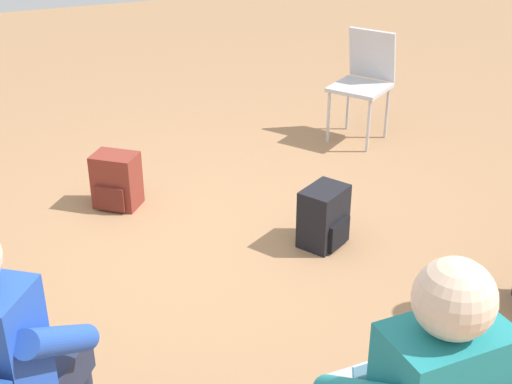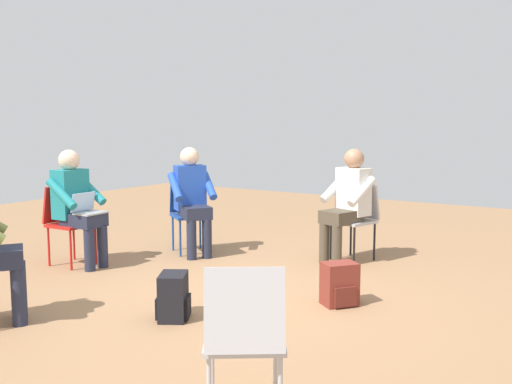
{
  "view_description": "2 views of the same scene",
  "coord_description": "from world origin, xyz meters",
  "px_view_note": "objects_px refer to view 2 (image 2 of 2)",
  "views": [
    {
      "loc": [
        -3.33,
        1.13,
        2.19
      ],
      "look_at": [
        -0.35,
        -0.06,
        0.57
      ],
      "focal_mm": 50.0,
      "sensor_mm": 36.0,
      "label": 1
    },
    {
      "loc": [
        2.8,
        -3.84,
        1.51
      ],
      "look_at": [
        0.09,
        0.31,
        0.92
      ],
      "focal_mm": 40.0,
      "sensor_mm": 36.0,
      "label": 2
    }
  ],
  "objects_px": {
    "chair_northwest": "(189,210)",
    "person_in_blue": "(192,195)",
    "chair_north": "(357,215)",
    "chair_southeast": "(244,333)",
    "chair_west": "(67,219)",
    "backpack_near_laptop_user": "(339,286)",
    "backpack_by_empty_chair": "(173,299)",
    "person_with_laptop": "(77,202)",
    "person_in_white": "(348,199)"
  },
  "relations": [
    {
      "from": "backpack_near_laptop_user",
      "to": "chair_southeast",
      "type": "bearing_deg",
      "value": -78.02
    },
    {
      "from": "chair_north",
      "to": "backpack_by_empty_chair",
      "type": "xyz_separation_m",
      "value": [
        -0.41,
        -2.62,
        -0.34
      ]
    },
    {
      "from": "backpack_near_laptop_user",
      "to": "backpack_by_empty_chair",
      "type": "distance_m",
      "value": 1.39
    },
    {
      "from": "backpack_near_laptop_user",
      "to": "backpack_by_empty_chair",
      "type": "relative_size",
      "value": 1.0
    },
    {
      "from": "chair_northwest",
      "to": "backpack_near_laptop_user",
      "type": "relative_size",
      "value": 2.36
    },
    {
      "from": "chair_northwest",
      "to": "backpack_by_empty_chair",
      "type": "height_order",
      "value": "chair_northwest"
    },
    {
      "from": "person_in_blue",
      "to": "person_in_white",
      "type": "height_order",
      "value": "same"
    },
    {
      "from": "chair_northwest",
      "to": "backpack_near_laptop_user",
      "type": "xyz_separation_m",
      "value": [
        2.37,
        -0.88,
        -0.34
      ]
    },
    {
      "from": "person_in_blue",
      "to": "person_in_white",
      "type": "relative_size",
      "value": 1.0
    },
    {
      "from": "chair_north",
      "to": "chair_southeast",
      "type": "xyz_separation_m",
      "value": [
        0.96,
        -3.64,
        0.0
      ]
    },
    {
      "from": "chair_west",
      "to": "backpack_near_laptop_user",
      "type": "xyz_separation_m",
      "value": [
        3.06,
        0.32,
        -0.34
      ]
    },
    {
      "from": "chair_north",
      "to": "chair_southeast",
      "type": "distance_m",
      "value": 3.77
    },
    {
      "from": "person_in_white",
      "to": "backpack_by_empty_chair",
      "type": "distance_m",
      "value": 2.54
    },
    {
      "from": "chair_southeast",
      "to": "person_in_blue",
      "type": "bearing_deg",
      "value": 98.12
    },
    {
      "from": "chair_southeast",
      "to": "person_with_laptop",
      "type": "xyz_separation_m",
      "value": [
        -3.32,
        1.74,
        0.2
      ]
    },
    {
      "from": "person_in_blue",
      "to": "backpack_by_empty_chair",
      "type": "distance_m",
      "value": 2.29
    },
    {
      "from": "chair_northwest",
      "to": "chair_west",
      "type": "bearing_deg",
      "value": 4.72
    },
    {
      "from": "chair_northwest",
      "to": "person_in_blue",
      "type": "distance_m",
      "value": 0.26
    },
    {
      "from": "chair_west",
      "to": "chair_northwest",
      "type": "bearing_deg",
      "value": 148.07
    },
    {
      "from": "person_in_white",
      "to": "backpack_near_laptop_user",
      "type": "distance_m",
      "value": 1.63
    },
    {
      "from": "chair_northwest",
      "to": "chair_north",
      "type": "height_order",
      "value": "same"
    },
    {
      "from": "person_in_blue",
      "to": "backpack_near_laptop_user",
      "type": "bearing_deg",
      "value": 105.03
    },
    {
      "from": "chair_northwest",
      "to": "person_in_white",
      "type": "relative_size",
      "value": 0.69
    },
    {
      "from": "chair_southeast",
      "to": "person_in_white",
      "type": "height_order",
      "value": "person_in_white"
    },
    {
      "from": "person_in_blue",
      "to": "chair_west",
      "type": "bearing_deg",
      "value": -2.17
    },
    {
      "from": "chair_north",
      "to": "person_in_blue",
      "type": "xyz_separation_m",
      "value": [
        -1.7,
        -0.8,
        0.2
      ]
    },
    {
      "from": "chair_west",
      "to": "chair_southeast",
      "type": "relative_size",
      "value": 1.0
    },
    {
      "from": "person_in_blue",
      "to": "chair_north",
      "type": "bearing_deg",
      "value": 149.8
    },
    {
      "from": "person_with_laptop",
      "to": "chair_north",
      "type": "bearing_deg",
      "value": 126.83
    },
    {
      "from": "chair_west",
      "to": "person_in_white",
      "type": "height_order",
      "value": "person_in_white"
    },
    {
      "from": "chair_southeast",
      "to": "chair_north",
      "type": "bearing_deg",
      "value": 69.76
    },
    {
      "from": "chair_northwest",
      "to": "backpack_near_laptop_user",
      "type": "distance_m",
      "value": 2.55
    },
    {
      "from": "chair_west",
      "to": "chair_north",
      "type": "distance_m",
      "value": 3.17
    },
    {
      "from": "chair_northwest",
      "to": "backpack_by_empty_chair",
      "type": "relative_size",
      "value": 2.36
    },
    {
      "from": "chair_west",
      "to": "backpack_near_laptop_user",
      "type": "relative_size",
      "value": 2.36
    },
    {
      "from": "chair_northwest",
      "to": "chair_north",
      "type": "relative_size",
      "value": 1.0
    },
    {
      "from": "backpack_by_empty_chair",
      "to": "person_in_blue",
      "type": "bearing_deg",
      "value": 125.51
    },
    {
      "from": "chair_northwest",
      "to": "person_in_white",
      "type": "bearing_deg",
      "value": 141.6
    },
    {
      "from": "person_with_laptop",
      "to": "backpack_by_empty_chair",
      "type": "distance_m",
      "value": 2.14
    },
    {
      "from": "chair_southeast",
      "to": "backpack_near_laptop_user",
      "type": "height_order",
      "value": "chair_southeast"
    },
    {
      "from": "chair_north",
      "to": "backpack_near_laptop_user",
      "type": "relative_size",
      "value": 2.36
    },
    {
      "from": "chair_southeast",
      "to": "person_in_white",
      "type": "distance_m",
      "value": 3.63
    },
    {
      "from": "person_with_laptop",
      "to": "backpack_by_empty_chair",
      "type": "relative_size",
      "value": 3.44
    },
    {
      "from": "chair_west",
      "to": "chair_southeast",
      "type": "distance_m",
      "value": 3.9
    },
    {
      "from": "chair_northwest",
      "to": "person_with_laptop",
      "type": "distance_m",
      "value": 1.32
    },
    {
      "from": "chair_north",
      "to": "person_in_blue",
      "type": "relative_size",
      "value": 0.69
    },
    {
      "from": "person_in_blue",
      "to": "backpack_near_laptop_user",
      "type": "xyz_separation_m",
      "value": [
        2.23,
        -0.79,
        -0.54
      ]
    },
    {
      "from": "chair_north",
      "to": "person_with_laptop",
      "type": "xyz_separation_m",
      "value": [
        -2.36,
        -1.91,
        0.2
      ]
    },
    {
      "from": "chair_northwest",
      "to": "backpack_by_empty_chair",
      "type": "bearing_deg",
      "value": 71.42
    },
    {
      "from": "chair_northwest",
      "to": "person_in_white",
      "type": "distance_m",
      "value": 1.88
    }
  ]
}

